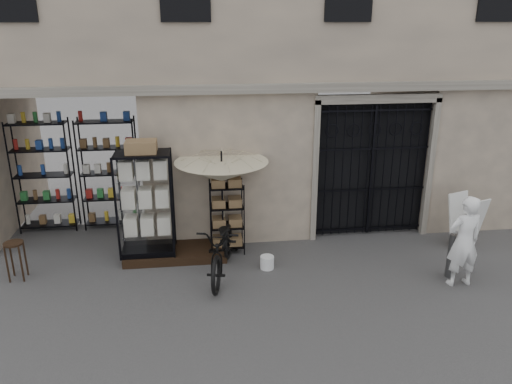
{
  "coord_description": "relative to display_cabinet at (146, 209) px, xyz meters",
  "views": [
    {
      "loc": [
        -1.91,
        -7.6,
        4.53
      ],
      "look_at": [
        -0.8,
        1.4,
        1.35
      ],
      "focal_mm": 35.0,
      "sensor_mm": 36.0,
      "label": 1
    }
  ],
  "objects": [
    {
      "name": "white_bucket",
      "position": [
        2.26,
        -0.68,
        -0.93
      ],
      "size": [
        0.28,
        0.28,
        0.25
      ],
      "primitive_type": "cylinder",
      "rotation": [
        0.0,
        0.0,
        -0.09
      ],
      "color": "silver",
      "rests_on": "ground"
    },
    {
      "name": "shop_shelving",
      "position": [
        -1.63,
        1.8,
        0.19
      ],
      "size": [
        2.7,
        0.5,
        2.5
      ],
      "primitive_type": "cube",
      "color": "black",
      "rests_on": "ground"
    },
    {
      "name": "step_platform",
      "position": [
        0.52,
        0.05,
        -0.98
      ],
      "size": [
        2.0,
        0.9,
        0.15
      ],
      "primitive_type": "cube",
      "color": "black",
      "rests_on": "ground"
    },
    {
      "name": "market_umbrella",
      "position": [
        1.48,
        0.07,
        0.79
      ],
      "size": [
        2.07,
        2.08,
        2.57
      ],
      "rotation": [
        0.0,
        0.0,
        -0.4
      ],
      "color": "black",
      "rests_on": "ground"
    },
    {
      "name": "bicycle",
      "position": [
        1.42,
        -0.81,
        -1.06
      ],
      "size": [
        0.93,
        1.21,
        2.06
      ],
      "primitive_type": "imported",
      "rotation": [
        0.0,
        0.0,
        -0.21
      ],
      "color": "black",
      "rests_on": "ground"
    },
    {
      "name": "steel_bollard",
      "position": [
        5.56,
        -1.4,
        -0.64
      ],
      "size": [
        0.18,
        0.18,
        0.84
      ],
      "primitive_type": "cylinder",
      "rotation": [
        0.0,
        0.0,
        0.21
      ],
      "color": "#4F5050",
      "rests_on": "ground"
    },
    {
      "name": "shopkeeper",
      "position": [
        5.59,
        -1.68,
        -1.06
      ],
      "size": [
        0.74,
        1.72,
        0.4
      ],
      "primitive_type": "imported",
      "rotation": [
        0.0,
        0.0,
        3.22
      ],
      "color": "white",
      "rests_on": "ground"
    },
    {
      "name": "iron_gate",
      "position": [
        4.67,
        0.78,
        0.44
      ],
      "size": [
        2.5,
        0.21,
        3.0
      ],
      "color": "black",
      "rests_on": "ground"
    },
    {
      "name": "main_building",
      "position": [
        2.92,
        2.5,
        3.44
      ],
      "size": [
        14.0,
        4.0,
        9.0
      ],
      "primitive_type": "cube",
      "color": "tan",
      "rests_on": "ground"
    },
    {
      "name": "shop_recess",
      "position": [
        -1.58,
        1.3,
        0.44
      ],
      "size": [
        3.0,
        1.7,
        3.0
      ],
      "primitive_type": "cube",
      "color": "black",
      "rests_on": "ground"
    },
    {
      "name": "display_cabinet",
      "position": [
        0.0,
        0.0,
        0.0
      ],
      "size": [
        1.17,
        0.96,
        2.19
      ],
      "rotation": [
        0.0,
        0.0,
        -0.4
      ],
      "color": "black",
      "rests_on": "step_platform"
    },
    {
      "name": "wooden_stool",
      "position": [
        -2.31,
        -0.52,
        -0.68
      ],
      "size": [
        0.44,
        0.44,
        0.73
      ],
      "rotation": [
        0.0,
        0.0,
        -0.36
      ],
      "color": "black",
      "rests_on": "ground"
    },
    {
      "name": "easel_sign",
      "position": [
        6.43,
        -0.27,
        -0.48
      ],
      "size": [
        0.7,
        0.75,
        1.11
      ],
      "rotation": [
        0.0,
        0.0,
        0.34
      ],
      "color": "silver",
      "rests_on": "ground"
    },
    {
      "name": "wire_rack",
      "position": [
        1.57,
        0.18,
        -0.33
      ],
      "size": [
        0.74,
        0.61,
        1.48
      ],
      "rotation": [
        0.0,
        0.0,
        0.25
      ],
      "color": "black",
      "rests_on": "ground"
    },
    {
      "name": "ground",
      "position": [
        2.92,
        -1.5,
        -1.06
      ],
      "size": [
        80.0,
        80.0,
        0.0
      ],
      "primitive_type": "plane",
      "color": "black",
      "rests_on": "ground"
    }
  ]
}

